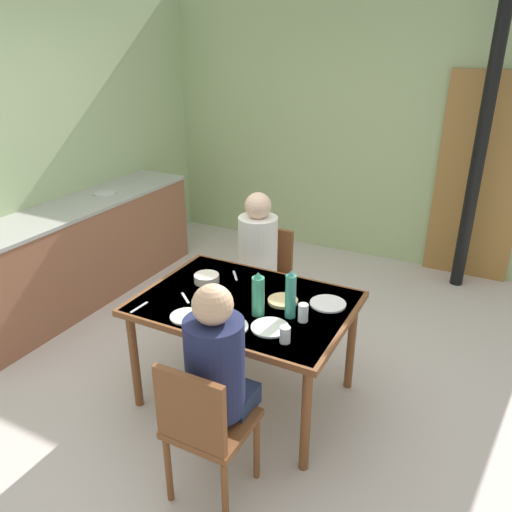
% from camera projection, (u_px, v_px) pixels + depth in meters
% --- Properties ---
extents(ground_plane, '(7.11, 7.11, 0.00)m').
position_uv_depth(ground_plane, '(216.00, 377.00, 3.63)').
color(ground_plane, beige).
extents(wall_back, '(4.36, 0.10, 2.86)m').
position_uv_depth(wall_back, '(347.00, 122.00, 5.28)').
color(wall_back, '#9FB57E').
rests_on(wall_back, ground_plane).
extents(wall_left, '(0.10, 4.10, 2.86)m').
position_uv_depth(wall_left, '(52.00, 138.00, 4.48)').
color(wall_left, '#9FB683').
rests_on(wall_left, ground_plane).
extents(door_wooden, '(0.80, 0.05, 2.00)m').
position_uv_depth(door_wooden, '(479.00, 180.00, 4.81)').
color(door_wooden, olive).
rests_on(door_wooden, ground_plane).
extents(stove_pipe_column, '(0.12, 0.12, 2.86)m').
position_uv_depth(stove_pipe_column, '(482.00, 139.00, 4.43)').
color(stove_pipe_column, black).
rests_on(stove_pipe_column, ground_plane).
extents(kitchen_counter, '(0.61, 2.53, 0.91)m').
position_uv_depth(kitchen_counter, '(82.00, 251.00, 4.62)').
color(kitchen_counter, brown).
rests_on(kitchen_counter, ground_plane).
extents(dining_table, '(1.33, 0.96, 0.74)m').
position_uv_depth(dining_table, '(245.00, 311.00, 3.18)').
color(dining_table, brown).
rests_on(dining_table, ground_plane).
extents(chair_near_diner, '(0.40, 0.40, 0.87)m').
position_uv_depth(chair_near_diner, '(204.00, 425.00, 2.49)').
color(chair_near_diner, brown).
rests_on(chair_near_diner, ground_plane).
extents(chair_far_diner, '(0.40, 0.40, 0.87)m').
position_uv_depth(chair_far_diner, '(265.00, 275.00, 4.04)').
color(chair_far_diner, brown).
rests_on(chair_far_diner, ground_plane).
extents(person_near_diner, '(0.30, 0.37, 0.77)m').
position_uv_depth(person_near_diner, '(216.00, 363.00, 2.48)').
color(person_near_diner, '#1F2A46').
rests_on(person_near_diner, ground_plane).
extents(person_far_diner, '(0.30, 0.37, 0.77)m').
position_uv_depth(person_far_diner, '(257.00, 249.00, 3.82)').
color(person_far_diner, white).
rests_on(person_far_diner, ground_plane).
extents(water_bottle_green_near, '(0.06, 0.06, 0.31)m').
position_uv_depth(water_bottle_green_near, '(291.00, 295.00, 2.92)').
color(water_bottle_green_near, '#328670').
rests_on(water_bottle_green_near, dining_table).
extents(water_bottle_green_far, '(0.08, 0.08, 0.28)m').
position_uv_depth(water_bottle_green_far, '(258.00, 295.00, 2.95)').
color(water_bottle_green_far, '#398C67').
rests_on(water_bottle_green_far, dining_table).
extents(serving_bowl_center, '(0.17, 0.17, 0.05)m').
position_uv_depth(serving_bowl_center, '(207.00, 278.00, 3.38)').
color(serving_bowl_center, silver).
rests_on(serving_bowl_center, dining_table).
extents(dinner_plate_near_left, '(0.20, 0.20, 0.01)m').
position_uv_depth(dinner_plate_near_left, '(187.00, 316.00, 2.97)').
color(dinner_plate_near_left, white).
rests_on(dinner_plate_near_left, dining_table).
extents(dinner_plate_near_right, '(0.23, 0.23, 0.01)m').
position_uv_depth(dinner_plate_near_right, '(328.00, 304.00, 3.11)').
color(dinner_plate_near_right, white).
rests_on(dinner_plate_near_right, dining_table).
extents(dinner_plate_far_center, '(0.22, 0.22, 0.01)m').
position_uv_depth(dinner_plate_far_center, '(270.00, 327.00, 2.86)').
color(dinner_plate_far_center, white).
rests_on(dinner_plate_far_center, dining_table).
extents(dinner_plate_far_side, '(0.23, 0.23, 0.01)m').
position_uv_depth(dinner_plate_far_side, '(229.00, 326.00, 2.86)').
color(dinner_plate_far_side, white).
rests_on(dinner_plate_far_side, dining_table).
extents(drinking_glass_by_near_diner, '(0.06, 0.06, 0.11)m').
position_uv_depth(drinking_glass_by_near_diner, '(303.00, 313.00, 2.91)').
color(drinking_glass_by_near_diner, silver).
rests_on(drinking_glass_by_near_diner, dining_table).
extents(drinking_glass_by_far_diner, '(0.06, 0.06, 0.09)m').
position_uv_depth(drinking_glass_by_far_diner, '(285.00, 335.00, 2.71)').
color(drinking_glass_by_far_diner, silver).
rests_on(drinking_glass_by_far_diner, dining_table).
extents(bread_plate_sliced, '(0.19, 0.19, 0.02)m').
position_uv_depth(bread_plate_sliced, '(283.00, 301.00, 3.13)').
color(bread_plate_sliced, '#DBB77A').
rests_on(bread_plate_sliced, dining_table).
extents(cutlery_knife_near, '(0.13, 0.11, 0.00)m').
position_uv_depth(cutlery_knife_near, '(185.00, 298.00, 3.18)').
color(cutlery_knife_near, silver).
rests_on(cutlery_knife_near, dining_table).
extents(cutlery_fork_near, '(0.10, 0.13, 0.00)m').
position_uv_depth(cutlery_fork_near, '(235.00, 276.00, 3.48)').
color(cutlery_fork_near, silver).
rests_on(cutlery_fork_near, dining_table).
extents(cutlery_knife_far, '(0.02, 0.15, 0.00)m').
position_uv_depth(cutlery_knife_far, '(139.00, 307.00, 3.08)').
color(cutlery_knife_far, silver).
rests_on(cutlery_knife_far, dining_table).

